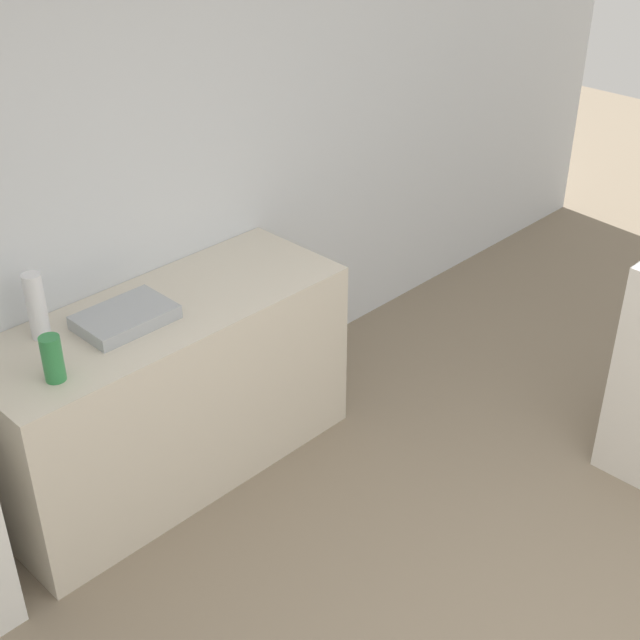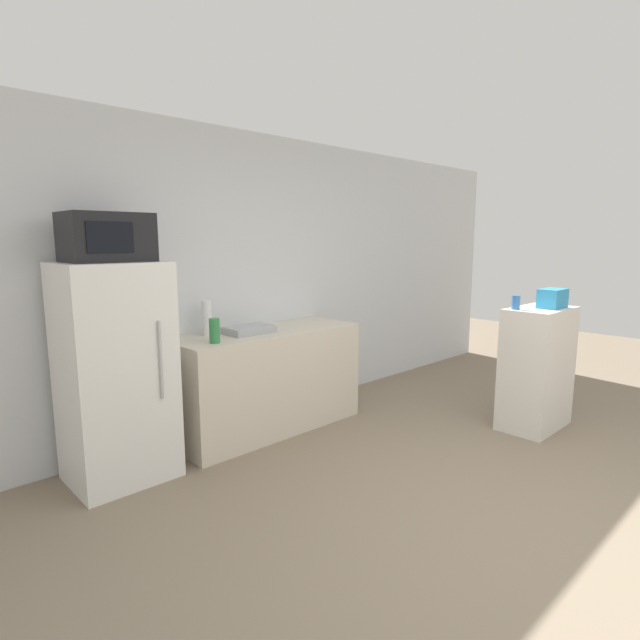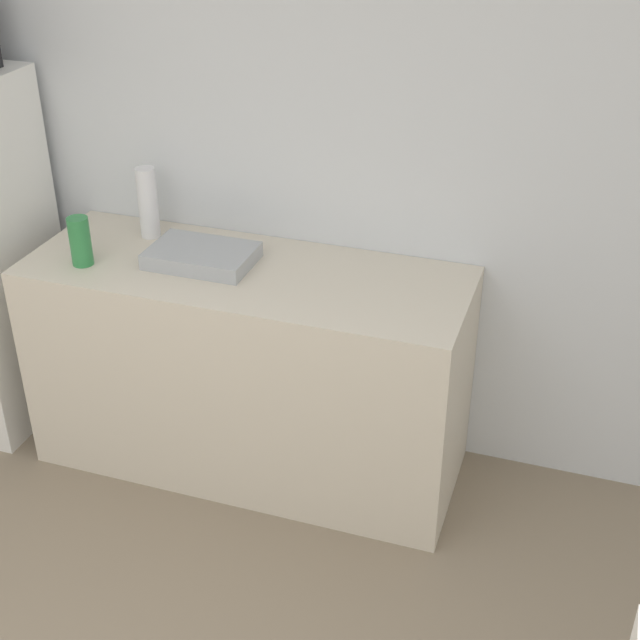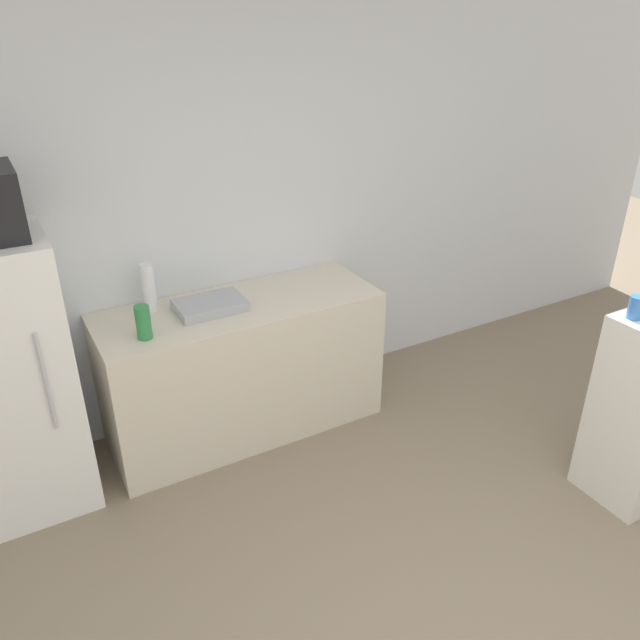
{
  "view_description": "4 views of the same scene",
  "coord_description": "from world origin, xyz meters",
  "views": [
    {
      "loc": [
        -1.9,
        -0.39,
        2.83
      ],
      "look_at": [
        0.2,
        1.68,
        1.05
      ],
      "focal_mm": 50.0,
      "sensor_mm": 36.0,
      "label": 1
    },
    {
      "loc": [
        -2.61,
        -0.96,
        1.67
      ],
      "look_at": [
        -0.12,
        1.64,
        1.08
      ],
      "focal_mm": 28.0,
      "sensor_mm": 36.0,
      "label": 2
    },
    {
      "loc": [
        1.21,
        -0.31,
        2.39
      ],
      "look_at": [
        0.46,
        1.9,
        1.05
      ],
      "focal_mm": 50.0,
      "sensor_mm": 36.0,
      "label": 3
    },
    {
      "loc": [
        -1.25,
        -0.73,
        2.48
      ],
      "look_at": [
        0.04,
        1.54,
        1.16
      ],
      "focal_mm": 35.0,
      "sensor_mm": 36.0,
      "label": 4
    }
  ],
  "objects": [
    {
      "name": "bottle_short",
      "position": [
        -0.62,
        2.29,
        0.98
      ],
      "size": [
        0.08,
        0.08,
        0.19
      ],
      "primitive_type": "cylinder",
      "color": "#2D7F42",
      "rests_on": "counter"
    },
    {
      "name": "bottle_tall",
      "position": [
        -0.49,
        2.6,
        1.03
      ],
      "size": [
        0.08,
        0.08,
        0.29
      ],
      "primitive_type": "cylinder",
      "color": "silver",
      "rests_on": "counter"
    },
    {
      "name": "sink_basin",
      "position": [
        -0.19,
        2.44,
        0.91
      ],
      "size": [
        0.39,
        0.27,
        0.06
      ],
      "primitive_type": "cube",
      "color": "#9EA3A8",
      "rests_on": "counter"
    },
    {
      "name": "counter",
      "position": [
        -0.01,
        2.43,
        0.44
      ],
      "size": [
        1.7,
        0.63,
        0.88
      ],
      "primitive_type": "cube",
      "color": "beige",
      "rests_on": "ground_plane"
    },
    {
      "name": "wall_back",
      "position": [
        0.0,
        2.78,
        1.3
      ],
      "size": [
        8.0,
        0.06,
        2.6
      ],
      "primitive_type": "cube",
      "color": "silver",
      "rests_on": "ground_plane"
    }
  ]
}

